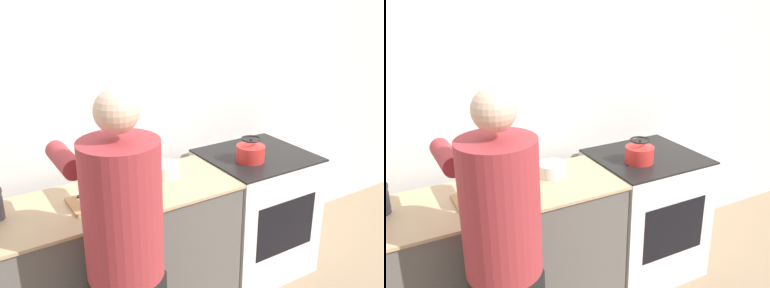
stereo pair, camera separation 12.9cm
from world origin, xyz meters
TOP-DOWN VIEW (x-y plane):
  - wall_back at (0.00, 0.74)m, footprint 8.00×0.05m
  - counter at (-0.37, 0.28)m, footprint 1.55×0.58m
  - oven at (0.78, 0.34)m, footprint 0.72×0.68m
  - person at (-0.48, -0.23)m, footprint 0.40×0.64m
  - cutting_board at (-0.43, 0.26)m, footprint 0.30×0.22m
  - knife at (-0.41, 0.28)m, footprint 0.25×0.15m
  - kettle at (0.66, 0.27)m, footprint 0.19×0.19m
  - bowl_prep at (0.05, 0.37)m, footprint 0.18×0.18m

SIDE VIEW (x-z plane):
  - counter at x=-0.37m, z-range 0.00..0.90m
  - oven at x=0.78m, z-range 0.00..0.91m
  - person at x=-0.48m, z-range 0.06..1.71m
  - cutting_board at x=-0.43m, z-range 0.90..0.92m
  - knife at x=-0.41m, z-range 0.92..0.93m
  - bowl_prep at x=0.05m, z-range 0.90..0.99m
  - kettle at x=0.66m, z-range 0.89..1.06m
  - wall_back at x=0.00m, z-range 0.00..2.60m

